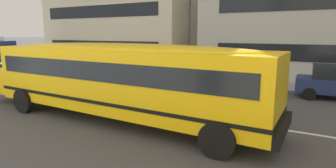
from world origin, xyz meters
The scene contains 7 objects.
ground_plane centered at (0.00, 0.00, 0.00)m, with size 400.00×400.00×0.00m, color #424244.
sidewalk_far centered at (0.00, 8.41, 0.01)m, with size 120.00×3.00×0.01m, color gray.
lane_centreline centered at (0.00, 0.00, 0.00)m, with size 110.00×0.16×0.01m, color silver.
school_bus centered at (-0.37, -1.78, 1.68)m, with size 12.67×3.13×2.82m.
parked_car_green_by_lamppost centered at (-16.67, 5.95, 0.84)m, with size 3.98×2.04×1.64m.
street_lamp centered at (-1.84, 7.71, 4.31)m, with size 0.44×0.44×6.80m.
apartment_block_far_left centered at (-12.09, 15.74, 6.65)m, with size 15.45×11.70×13.30m.
Camera 1 is at (6.03, -9.41, 3.17)m, focal length 29.10 mm.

